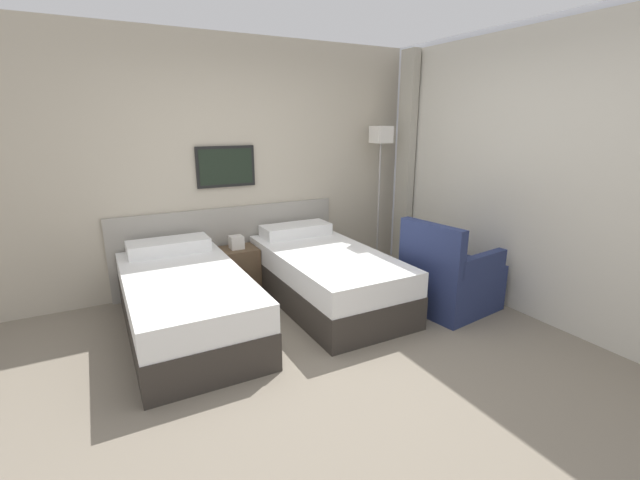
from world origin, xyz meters
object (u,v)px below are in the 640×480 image
at_px(nightstand, 238,268).
at_px(bed_near_door, 186,302).
at_px(floor_lamp, 380,154).
at_px(bed_near_window, 326,276).
at_px(armchair, 449,280).

bearing_deg(nightstand, bed_near_door, -133.71).
bearing_deg(nightstand, floor_lamp, -1.43).
relative_size(bed_near_door, floor_lamp, 1.10).
height_order(nightstand, floor_lamp, floor_lamp).
distance_m(bed_near_window, nightstand, 1.02).
bearing_deg(bed_near_door, bed_near_window, 0.00).
bearing_deg(armchair, bed_near_window, 46.09).
distance_m(bed_near_door, floor_lamp, 2.88).
bearing_deg(floor_lamp, armchair, -95.57).
relative_size(nightstand, floor_lamp, 0.35).
bearing_deg(armchair, nightstand, 41.53).
height_order(bed_near_door, armchair, armchair).
bearing_deg(bed_near_window, floor_lamp, 31.20).
distance_m(nightstand, armchair, 2.25).
height_order(bed_near_window, floor_lamp, floor_lamp).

